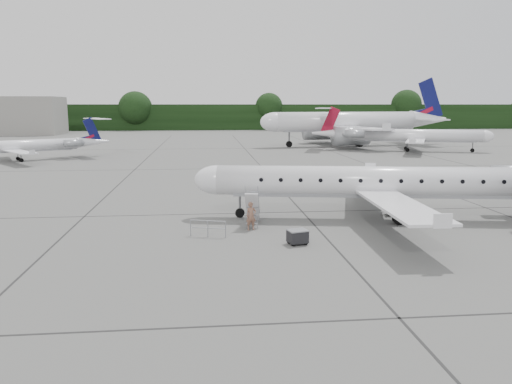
{
  "coord_description": "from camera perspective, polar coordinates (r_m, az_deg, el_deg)",
  "views": [
    {
      "loc": [
        -11.45,
        -30.19,
        7.91
      ],
      "look_at": [
        -8.21,
        1.59,
        2.3
      ],
      "focal_mm": 35.0,
      "sensor_mm": 36.0,
      "label": 1
    }
  ],
  "objects": [
    {
      "name": "bg_regional_right",
      "position": [
        90.11,
        17.61,
        6.85
      ],
      "size": [
        33.63,
        28.56,
        7.5
      ],
      "primitive_type": null,
      "rotation": [
        0.0,
        0.0,
        2.82
      ],
      "color": "silver",
      "rests_on": "ground"
    },
    {
      "name": "main_regional_jet",
      "position": [
        35.31,
        14.08,
        2.83
      ],
      "size": [
        31.94,
        25.25,
        7.42
      ],
      "primitive_type": null,
      "rotation": [
        0.0,
        0.0,
        -0.16
      ],
      "color": "silver",
      "rests_on": "ground"
    },
    {
      "name": "bg_regional_left",
      "position": [
        77.96,
        -26.14,
        5.32
      ],
      "size": [
        27.84,
        25.53,
        5.96
      ],
      "primitive_type": null,
      "rotation": [
        0.0,
        0.0,
        0.53
      ],
      "color": "silver",
      "rests_on": "ground"
    },
    {
      "name": "airstair",
      "position": [
        33.0,
        -0.4,
        -1.84
      ],
      "size": [
        1.21,
        2.39,
        2.33
      ],
      "primitive_type": null,
      "rotation": [
        0.0,
        0.0,
        -0.16
      ],
      "color": "silver",
      "rests_on": "ground"
    },
    {
      "name": "passenger",
      "position": [
        31.79,
        -0.56,
        -2.77
      ],
      "size": [
        0.73,
        0.56,
        1.81
      ],
      "primitive_type": "imported",
      "rotation": [
        0.0,
        0.0,
        0.2
      ],
      "color": "brown",
      "rests_on": "ground"
    },
    {
      "name": "treeline",
      "position": [
        160.65,
        -1.75,
        8.56
      ],
      "size": [
        260.0,
        4.0,
        8.0
      ],
      "primitive_type": "cube",
      "color": "black",
      "rests_on": "ground"
    },
    {
      "name": "bg_narrowbody",
      "position": [
        98.47,
        10.23,
        8.99
      ],
      "size": [
        40.12,
        31.74,
        13.05
      ],
      "primitive_type": null,
      "rotation": [
        0.0,
        0.0,
        0.16
      ],
      "color": "silver",
      "rests_on": "ground"
    },
    {
      "name": "baggage_cart",
      "position": [
        28.77,
        4.77,
        -5.09
      ],
      "size": [
        1.24,
        1.09,
        0.91
      ],
      "primitive_type": null,
      "rotation": [
        0.0,
        0.0,
        0.26
      ],
      "color": "black",
      "rests_on": "ground"
    },
    {
      "name": "ground",
      "position": [
        33.25,
        14.56,
        -4.13
      ],
      "size": [
        320.0,
        320.0,
        0.0
      ],
      "primitive_type": "plane",
      "color": "slate",
      "rests_on": "ground"
    },
    {
      "name": "safety_railing",
      "position": [
        30.38,
        -5.52,
        -4.21
      ],
      "size": [
        2.13,
        0.71,
        1.0
      ],
      "primitive_type": null,
      "rotation": [
        0.0,
        0.0,
        -0.29
      ],
      "color": "gray",
      "rests_on": "ground"
    }
  ]
}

